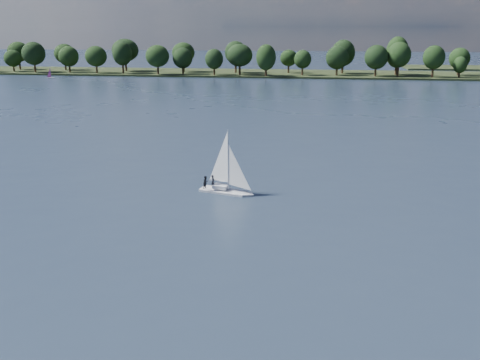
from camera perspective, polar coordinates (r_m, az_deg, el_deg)
name	(u,v)px	position (r m, az deg, el deg)	size (l,w,h in m)	color
ground	(289,114)	(130.96, 5.29, 7.00)	(700.00, 700.00, 0.00)	#233342
far_shore	(303,75)	(242.14, 6.75, 11.10)	(660.00, 40.00, 1.50)	black
sailboat	(223,175)	(67.64, -1.80, 0.59)	(6.80, 3.53, 8.62)	silver
dinghy_pink	(51,76)	(235.62, -19.51, 10.45)	(3.15, 2.62, 4.79)	silver
treeline	(321,56)	(238.24, 8.60, 12.91)	(562.59, 73.92, 18.15)	black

